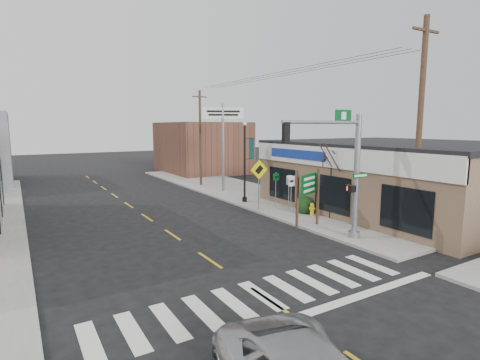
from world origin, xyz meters
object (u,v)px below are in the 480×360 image
guide_sign (308,190)px  utility_pole_far (200,137)px  dance_center_sign (223,125)px  utility_pole_near (419,126)px  bare_tree (333,149)px  traffic_signal_pole (346,164)px  fire_hydrant (312,209)px  lamp_post (245,156)px

guide_sign → utility_pole_far: 15.44m
dance_center_sign → utility_pole_near: size_ratio=0.69×
guide_sign → dance_center_sign: (1.41, 11.56, 3.23)m
bare_tree → utility_pole_near: bearing=-78.2°
traffic_signal_pole → utility_pole_near: (3.35, -1.13, 1.61)m
utility_pole_near → traffic_signal_pole: bearing=163.5°
dance_center_sign → utility_pole_far: 3.80m
fire_hydrant → lamp_post: size_ratio=0.14×
utility_pole_far → lamp_post: bearing=-99.7°
traffic_signal_pole → utility_pole_far: (1.35, 17.79, 0.69)m
guide_sign → fire_hydrant: 2.75m
lamp_post → utility_pole_near: bearing=-98.2°
guide_sign → utility_pole_far: utility_pole_far is taller
utility_pole_near → utility_pole_far: 19.05m
fire_hydrant → lamp_post: (-1.06, 5.46, 2.70)m
traffic_signal_pole → fire_hydrant: 5.45m
dance_center_sign → utility_pole_near: utility_pole_near is taller
guide_sign → lamp_post: lamp_post is taller
guide_sign → fire_hydrant: bearing=19.4°
bare_tree → utility_pole_near: (0.92, -4.38, 1.22)m
bare_tree → traffic_signal_pole: bearing=-126.8°
guide_sign → fire_hydrant: size_ratio=3.88×
traffic_signal_pole → utility_pole_near: 3.88m
traffic_signal_pole → utility_pole_far: 17.85m
bare_tree → lamp_post: bearing=104.4°
lamp_post → dance_center_sign: 5.00m
fire_hydrant → utility_pole_near: size_ratio=0.08×
fire_hydrant → utility_pole_far: 14.15m
lamp_post → utility_pole_near: (2.55, -10.74, 1.93)m
guide_sign → utility_pole_far: (1.20, 15.23, 2.24)m
fire_hydrant → lamp_post: 6.18m
dance_center_sign → utility_pole_near: bearing=-62.4°
traffic_signal_pole → utility_pole_far: size_ratio=0.72×
fire_hydrant → bare_tree: size_ratio=0.15×
fire_hydrant → utility_pole_far: utility_pole_far is taller
lamp_post → utility_pole_far: 8.27m
guide_sign → utility_pole_near: (3.20, -3.70, 3.16)m
dance_center_sign → fire_hydrant: bearing=-67.4°
traffic_signal_pole → dance_center_sign: (1.55, 14.12, 1.67)m
traffic_signal_pole → guide_sign: bearing=89.4°
traffic_signal_pole → dance_center_sign: bearing=86.3°
traffic_signal_pole → utility_pole_near: utility_pole_near is taller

